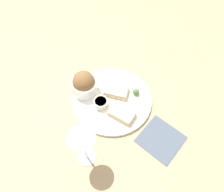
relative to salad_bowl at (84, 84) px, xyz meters
name	(u,v)px	position (x,y,z in m)	size (l,w,h in m)	color
ground_plane	(112,100)	(-0.12, 0.03, -0.06)	(4.00, 4.00, 0.00)	tan
dinner_plate	(112,100)	(-0.12, 0.03, -0.05)	(0.32, 0.32, 0.01)	white
salad_bowl	(84,84)	(0.00, 0.00, 0.00)	(0.11, 0.11, 0.10)	white
sauce_ramekin	(101,103)	(-0.08, 0.06, -0.03)	(0.06, 0.06, 0.03)	beige
cheese_toast_near	(116,91)	(-0.13, 0.00, -0.03)	(0.11, 0.07, 0.03)	#D1B27F
cheese_toast_far	(122,114)	(-0.17, 0.10, -0.03)	(0.12, 0.09, 0.03)	#D1B27F
wine_glass	(83,143)	(-0.06, 0.27, 0.07)	(0.09, 0.09, 0.18)	silver
garnish	(136,92)	(-0.21, -0.01, -0.03)	(0.03, 0.03, 0.03)	#477533
napkin	(161,139)	(-0.32, 0.17, -0.05)	(0.20, 0.20, 0.01)	#4C5666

